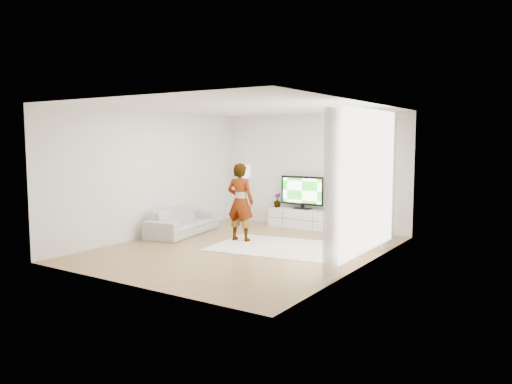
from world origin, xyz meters
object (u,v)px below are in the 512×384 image
Objects in this scene: sofa at (183,221)px; rug at (278,247)px; media_console at (302,218)px; floor_lamp at (244,174)px; player at (240,202)px; television at (302,191)px.

rug is at bearing -100.75° from sofa.
sofa is (-1.90, -2.24, 0.07)m from media_console.
rug is (0.66, -2.26, -0.23)m from media_console.
floor_lamp is at bearing -16.06° from sofa.
player is at bearing -57.33° from floor_lamp.
media_console is 2.27m from player.
sofa is at bearing -3.87° from player.
media_console is 1.09× the size of floor_lamp.
media_console is at bearing -50.70° from sofa.
player is 1.10× the size of floor_lamp.
television reaches higher than sofa.
media_console is 2.94m from sofa.
television is 0.45× the size of rug.
media_console reaches higher than rug.
rug is 1.31m from player.
television is at bearing 106.12° from rug.
television is 0.77× the size of floor_lamp.
media_console is 0.99× the size of player.
sofa reaches higher than media_console.
player reaches higher than sofa.
sofa is at bearing 179.69° from rug.
television is at bearing -105.59° from player.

